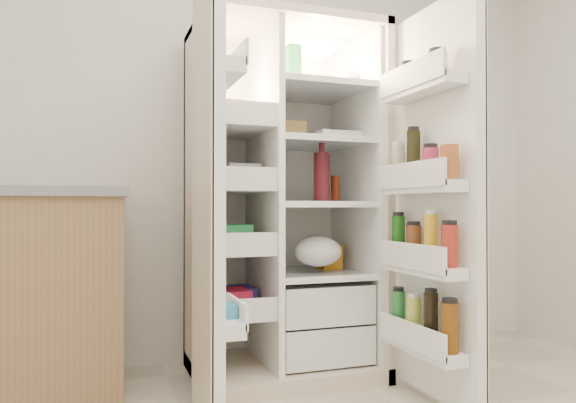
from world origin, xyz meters
name	(u,v)px	position (x,y,z in m)	size (l,w,h in m)	color
wall_back	(240,124)	(0.00, 2.00, 1.35)	(4.00, 0.02, 2.70)	white
refrigerator	(283,231)	(0.15, 1.65, 0.74)	(0.92, 0.70, 1.80)	beige
freezer_door	(209,201)	(-0.37, 1.05, 0.89)	(0.15, 0.40, 1.72)	white
fridge_door	(435,205)	(0.61, 0.96, 0.87)	(0.17, 0.58, 1.72)	white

